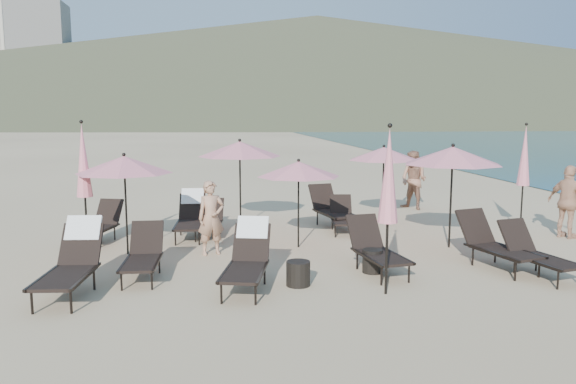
{
  "coord_description": "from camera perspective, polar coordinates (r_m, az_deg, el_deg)",
  "views": [
    {
      "loc": [
        -3.09,
        -9.76,
        3.02
      ],
      "look_at": [
        -1.08,
        3.5,
        1.1
      ],
      "focal_mm": 35.0,
      "sensor_mm": 36.0,
      "label": 1
    }
  ],
  "objects": [
    {
      "name": "ground",
      "position": [
        10.67,
        8.67,
        -8.39
      ],
      "size": [
        800.0,
        800.0,
        0.0
      ],
      "primitive_type": "plane",
      "color": "#D6BA8C",
      "rests_on": "ground"
    },
    {
      "name": "volcanic_headland",
      "position": [
        321.99,
        4.9,
        12.31
      ],
      "size": [
        690.0,
        690.0,
        55.0
      ],
      "color": "brown",
      "rests_on": "ground"
    },
    {
      "name": "hotel_skyline",
      "position": [
        295.95,
        -26.97,
        11.39
      ],
      "size": [
        109.0,
        82.0,
        55.0
      ],
      "color": "beige",
      "rests_on": "ground"
    },
    {
      "name": "lounger_0",
      "position": [
        10.08,
        -21.07,
        -6.48
      ],
      "size": [
        0.9,
        1.98,
        1.19
      ],
      "rotation": [
        0.0,
        0.0,
        -0.11
      ],
      "color": "black",
      "rests_on": "ground"
    },
    {
      "name": "lounger_1",
      "position": [
        10.67,
        -14.51,
        -6.15
      ],
      "size": [
        0.7,
        1.65,
        0.93
      ],
      "rotation": [
        0.0,
        0.0,
        -0.05
      ],
      "color": "black",
      "rests_on": "ground"
    },
    {
      "name": "lounger_2",
      "position": [
        9.8,
        -4.13,
        -6.57
      ],
      "size": [
        1.06,
        1.9,
        1.12
      ],
      "rotation": [
        0.0,
        0.0,
        -0.24
      ],
      "color": "black",
      "rests_on": "ground"
    },
    {
      "name": "lounger_3",
      "position": [
        10.81,
        8.93,
        -5.65
      ],
      "size": [
        0.88,
        1.79,
        0.99
      ],
      "rotation": [
        0.0,
        0.0,
        0.14
      ],
      "color": "black",
      "rests_on": "ground"
    },
    {
      "name": "lounger_4",
      "position": [
        11.68,
        20.27,
        -4.89
      ],
      "size": [
        1.1,
        1.92,
        1.04
      ],
      "rotation": [
        0.0,
        0.0,
        0.24
      ],
      "color": "black",
      "rests_on": "ground"
    },
    {
      "name": "lounger_5",
      "position": [
        11.4,
        23.93,
        -5.63
      ],
      "size": [
        0.95,
        1.75,
        0.95
      ],
      "rotation": [
        0.0,
        0.0,
        0.2
      ],
      "color": "black",
      "rests_on": "ground"
    },
    {
      "name": "lounger_6",
      "position": [
        13.83,
        -18.62,
        -3.08
      ],
      "size": [
        1.05,
        1.71,
        0.92
      ],
      "rotation": [
        0.0,
        0.0,
        -0.3
      ],
      "color": "black",
      "rests_on": "ground"
    },
    {
      "name": "lounger_7",
      "position": [
        13.84,
        -9.86,
        -2.36
      ],
      "size": [
        0.77,
        1.81,
        1.1
      ],
      "rotation": [
        0.0,
        0.0,
        -0.07
      ],
      "color": "black",
      "rests_on": "ground"
    },
    {
      "name": "lounger_8",
      "position": [
        13.89,
        -7.96,
        -2.82
      ],
      "size": [
        0.8,
        1.55,
        0.85
      ],
      "rotation": [
        0.0,
        0.0,
        -0.17
      ],
      "color": "black",
      "rests_on": "ground"
    },
    {
      "name": "lounger_9",
      "position": [
        14.94,
        4.43,
        -1.63
      ],
      "size": [
        1.04,
        1.92,
        1.05
      ],
      "rotation": [
        0.0,
        0.0,
        0.2
      ],
      "color": "black",
      "rests_on": "ground"
    },
    {
      "name": "lounger_10",
      "position": [
        14.32,
        5.54,
        -2.42
      ],
      "size": [
        0.79,
        1.57,
        0.86
      ],
      "rotation": [
        0.0,
        0.0,
        -0.15
      ],
      "color": "black",
      "rests_on": "ground"
    },
    {
      "name": "umbrella_open_0",
      "position": [
        12.27,
        -16.3,
        2.68
      ],
      "size": [
        2.02,
        2.02,
        2.17
      ],
      "color": "black",
      "rests_on": "ground"
    },
    {
      "name": "umbrella_open_1",
      "position": [
        12.4,
        1.08,
        2.34
      ],
      "size": [
        1.86,
        1.86,
        2.0
      ],
      "color": "black",
      "rests_on": "ground"
    },
    {
      "name": "umbrella_open_2",
      "position": [
        12.87,
        16.38,
        3.56
      ],
      "size": [
        2.17,
        2.17,
        2.34
      ],
      "color": "black",
      "rests_on": "ground"
    },
    {
      "name": "umbrella_open_3",
      "position": [
        14.67,
        -4.93,
        4.37
      ],
      "size": [
        2.17,
        2.17,
        2.33
      ],
      "color": "black",
      "rests_on": "ground"
    },
    {
      "name": "umbrella_open_4",
      "position": [
        15.64,
        9.71,
        3.86
      ],
      "size": [
        1.98,
        1.98,
        2.13
      ],
      "color": "black",
      "rests_on": "ground"
    },
    {
      "name": "umbrella_closed_0",
      "position": [
        9.26,
        10.19,
        1.55
      ],
      "size": [
        0.33,
        0.33,
        2.84
      ],
      "color": "black",
      "rests_on": "ground"
    },
    {
      "name": "umbrella_closed_1",
      "position": [
        15.29,
        22.9,
        3.37
      ],
      "size": [
        0.32,
        0.32,
        2.75
      ],
      "color": "black",
      "rests_on": "ground"
    },
    {
      "name": "umbrella_closed_2",
      "position": [
        12.65,
        -20.09,
        2.96
      ],
      "size": [
        0.33,
        0.33,
        2.85
      ],
      "color": "black",
      "rests_on": "ground"
    },
    {
      "name": "side_table_0",
      "position": [
        9.92,
        1.05,
        -8.27
      ],
      "size": [
        0.43,
        0.43,
        0.43
      ],
      "primitive_type": "cylinder",
      "color": "black",
      "rests_on": "ground"
    },
    {
      "name": "side_table_1",
      "position": [
        10.81,
        8.57,
        -6.95
      ],
      "size": [
        0.38,
        0.38,
        0.45
      ],
      "primitive_type": "cylinder",
      "color": "black",
      "rests_on": "ground"
    },
    {
      "name": "beachgoer_a",
      "position": [
        12.02,
        -7.8,
        -2.61
      ],
      "size": [
        0.65,
        0.5,
        1.59
      ],
      "primitive_type": "imported",
      "rotation": [
        0.0,
        0.0,
        0.23
      ],
      "color": "tan",
      "rests_on": "ground"
    },
    {
      "name": "beachgoer_b",
      "position": [
        17.88,
        12.65,
        1.18
      ],
      "size": [
        1.08,
        1.12,
        1.82
      ],
      "primitive_type": "imported",
      "rotation": [
        0.0,
        0.0,
        -0.95
      ],
      "color": "#A26E54",
      "rests_on": "ground"
    },
    {
      "name": "beachgoer_c",
      "position": [
        15.04,
        26.61,
        -0.9
      ],
      "size": [
        0.82,
        1.12,
        1.76
      ],
      "primitive_type": "imported",
      "rotation": [
        0.0,
        0.0,
        2.0
      ],
      "color": "tan",
      "rests_on": "ground"
    }
  ]
}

